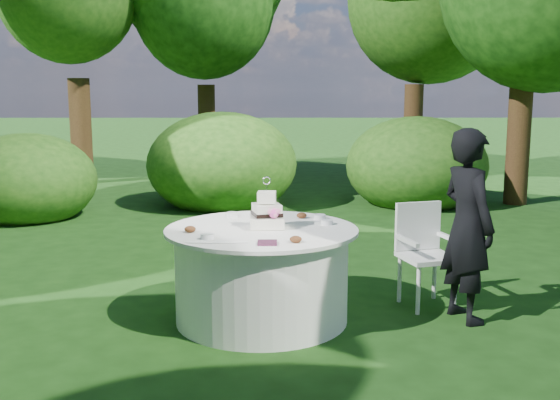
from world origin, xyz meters
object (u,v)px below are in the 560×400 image
Objects in this scene: napkins at (267,243)px; table at (262,274)px; chair at (423,246)px; guest at (468,225)px; cake at (267,214)px.

napkins is 0.09× the size of table.
chair reaches higher than napkins.
guest is (1.62, 0.56, 0.01)m from napkins.
guest is at bearing 0.20° from table.
chair is at bearing 35.15° from napkins.
guest is 1.01× the size of table.
table is (-1.67, -0.01, -0.40)m from guest.
cake is 0.46× the size of chair.
chair is (-0.26, 0.40, -0.27)m from guest.
cake is at bearing -164.12° from chair.
table is 1.74× the size of chair.
table is 3.78× the size of cake.
chair is at bearing 15.88° from cake.
napkins is at bearing -144.85° from chair.
cake is at bearing 20.01° from table.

